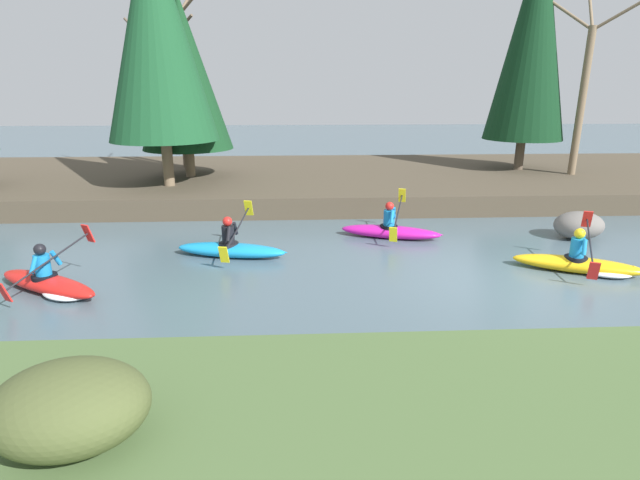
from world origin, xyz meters
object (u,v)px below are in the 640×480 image
at_px(kayaker_middle, 391,230).
at_px(boulder_midstream, 579,225).
at_px(kayaker_lead, 583,264).
at_px(kayaker_trailing, 232,248).
at_px(kayaker_far_back, 51,283).

relative_size(kayaker_middle, boulder_midstream, 2.09).
bearing_deg(kayaker_lead, boulder_midstream, 86.81).
bearing_deg(kayaker_trailing, kayaker_lead, 2.10).
bearing_deg(kayaker_middle, kayaker_far_back, -138.00).
bearing_deg(kayaker_lead, kayaker_far_back, -153.34).
bearing_deg(kayaker_far_back, kayaker_middle, 54.45).
bearing_deg(kayaker_trailing, kayaker_far_back, -136.26).
xyz_separation_m(kayaker_trailing, boulder_midstream, (9.21, 1.07, 0.15)).
bearing_deg(kayaker_middle, boulder_midstream, 14.35).
bearing_deg(boulder_midstream, kayaker_trailing, -173.35).
height_order(kayaker_trailing, boulder_midstream, kayaker_trailing).
distance_m(kayaker_lead, boulder_midstream, 2.85).
height_order(kayaker_lead, kayaker_trailing, same).
xyz_separation_m(kayaker_lead, kayaker_trailing, (-7.92, 1.47, 0.02)).
bearing_deg(kayaker_far_back, kayaker_trailing, 61.27).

